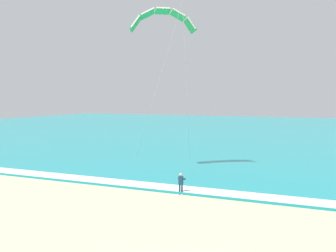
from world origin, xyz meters
The scene contains 5 objects.
sea centered at (0.00, 73.12, 0.10)m, with size 200.00×120.00×0.20m, color teal.
surf_foam centered at (0.00, 14.12, 0.22)m, with size 200.00×1.93×0.04m, color white.
surfboard centered at (-5.27, 13.20, 0.03)m, with size 0.53×1.43×0.09m.
kitesurfer centered at (-5.27, 13.22, 0.94)m, with size 0.55×0.54×1.69m.
kite_primary centered at (-10.67, 21.95, 15.63)m, with size 8.47×10.58×15.46m.
Camera 1 is at (5.05, -13.44, 7.51)m, focal length 39.84 mm.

